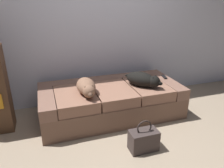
{
  "coord_description": "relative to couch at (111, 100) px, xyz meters",
  "views": [
    {
      "loc": [
        -0.86,
        -1.6,
        1.61
      ],
      "look_at": [
        0.0,
        1.02,
        0.5
      ],
      "focal_mm": 34.55,
      "sensor_mm": 36.0,
      "label": 1
    }
  ],
  "objects": [
    {
      "name": "dog_tan",
      "position": [
        -0.38,
        -0.15,
        0.32
      ],
      "size": [
        0.25,
        0.56,
        0.19
      ],
      "color": "#886049",
      "rests_on": "couch"
    },
    {
      "name": "handbag",
      "position": [
        0.1,
        -0.88,
        -0.1
      ],
      "size": [
        0.32,
        0.18,
        0.38
      ],
      "color": "#3A302E",
      "rests_on": "ground"
    },
    {
      "name": "tv_remote",
      "position": [
        0.9,
        0.07,
        0.24
      ],
      "size": [
        0.08,
        0.16,
        0.02
      ],
      "primitive_type": "cube",
      "rotation": [
        0.0,
        0.0,
        -0.23
      ],
      "color": "black",
      "rests_on": "couch"
    },
    {
      "name": "back_wall",
      "position": [
        0.0,
        0.63,
        1.18
      ],
      "size": [
        6.4,
        0.1,
        2.8
      ],
      "primitive_type": "cube",
      "color": "silver",
      "rests_on": "ground"
    },
    {
      "name": "dog_dark",
      "position": [
        0.43,
        -0.14,
        0.33
      ],
      "size": [
        0.46,
        0.52,
        0.2
      ],
      "color": "black",
      "rests_on": "couch"
    },
    {
      "name": "ground_plane",
      "position": [
        0.0,
        -1.07,
        -0.22
      ],
      "size": [
        10.0,
        10.0,
        0.0
      ],
      "primitive_type": "plane",
      "color": "gray"
    },
    {
      "name": "couch",
      "position": [
        0.0,
        0.0,
        0.0
      ],
      "size": [
        1.97,
        0.94,
        0.45
      ],
      "color": "brown",
      "rests_on": "ground"
    }
  ]
}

